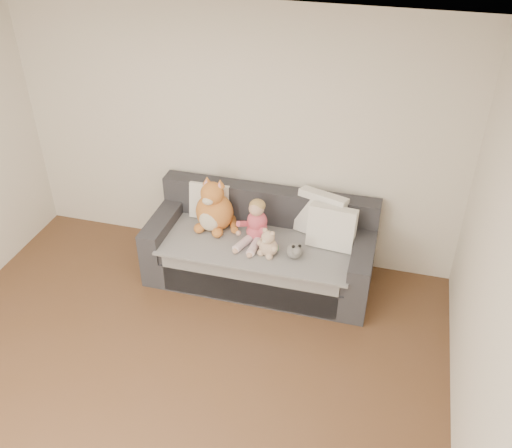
# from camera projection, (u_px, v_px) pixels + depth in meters

# --- Properties ---
(room_shell) EXTENTS (5.00, 5.00, 5.00)m
(room_shell) POSITION_uv_depth(u_px,v_px,m) (146.00, 263.00, 3.90)
(room_shell) COLOR brown
(room_shell) RESTS_ON ground
(sofa) EXTENTS (2.20, 0.94, 0.85)m
(sofa) POSITION_uv_depth(u_px,v_px,m) (261.00, 250.00, 5.68)
(sofa) COLOR #2B2B31
(sofa) RESTS_ON ground
(cushion_left) EXTENTS (0.42, 0.19, 0.39)m
(cushion_left) POSITION_uv_depth(u_px,v_px,m) (210.00, 200.00, 5.80)
(cushion_left) COLOR white
(cushion_left) RESTS_ON sofa
(cushion_right_back) EXTENTS (0.52, 0.35, 0.45)m
(cushion_right_back) POSITION_uv_depth(u_px,v_px,m) (321.00, 214.00, 5.53)
(cushion_right_back) COLOR white
(cushion_right_back) RESTS_ON sofa
(cushion_right_front) EXTENTS (0.47, 0.24, 0.42)m
(cushion_right_front) POSITION_uv_depth(u_px,v_px,m) (332.00, 228.00, 5.36)
(cushion_right_front) COLOR white
(cushion_right_front) RESTS_ON sofa
(toddler) EXTENTS (0.31, 0.45, 0.44)m
(toddler) POSITION_uv_depth(u_px,v_px,m) (255.00, 224.00, 5.45)
(toddler) COLOR #D1495A
(toddler) RESTS_ON sofa
(plush_cat) EXTENTS (0.46, 0.39, 0.58)m
(plush_cat) POSITION_uv_depth(u_px,v_px,m) (214.00, 209.00, 5.61)
(plush_cat) COLOR #BD6E2A
(plush_cat) RESTS_ON sofa
(teddy_bear) EXTENTS (0.22, 0.18, 0.29)m
(teddy_bear) POSITION_uv_depth(u_px,v_px,m) (268.00, 245.00, 5.29)
(teddy_bear) COLOR #CFB18F
(teddy_bear) RESTS_ON sofa
(plush_cow) EXTENTS (0.15, 0.22, 0.18)m
(plush_cow) POSITION_uv_depth(u_px,v_px,m) (295.00, 250.00, 5.28)
(plush_cow) COLOR white
(plush_cow) RESTS_ON sofa
(sippy_cup) EXTENTS (0.10, 0.08, 0.11)m
(sippy_cup) POSITION_uv_depth(u_px,v_px,m) (274.00, 246.00, 5.37)
(sippy_cup) COLOR purple
(sippy_cup) RESTS_ON sofa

